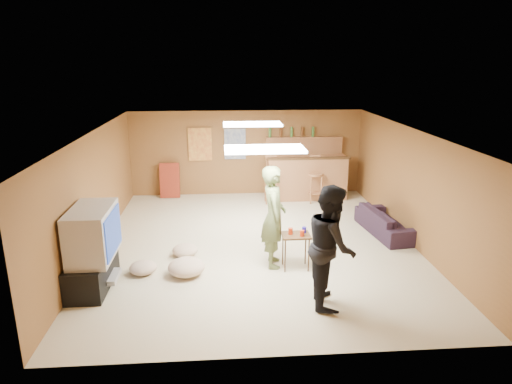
{
  "coord_description": "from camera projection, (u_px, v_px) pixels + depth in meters",
  "views": [
    {
      "loc": [
        -0.64,
        -8.21,
        3.48
      ],
      "look_at": [
        0.0,
        0.2,
        1.0
      ],
      "focal_mm": 32.0,
      "sensor_mm": 36.0,
      "label": 1
    }
  ],
  "objects": [
    {
      "name": "ground",
      "position": [
        257.0,
        244.0,
        8.88
      ],
      "size": [
        7.0,
        7.0,
        0.0
      ],
      "primitive_type": "plane",
      "color": "#C3B695",
      "rests_on": "ground"
    },
    {
      "name": "cup_red_near",
      "position": [
        290.0,
        231.0,
        7.71
      ],
      "size": [
        0.09,
        0.09,
        0.11
      ],
      "primitive_type": "cylinder",
      "rotation": [
        0.0,
        0.0,
        -0.26
      ],
      "color": "#B72C0C",
      "rests_on": "tray_table"
    },
    {
      "name": "cushion_far",
      "position": [
        143.0,
        268.0,
        7.65
      ],
      "size": [
        0.52,
        0.52,
        0.21
      ],
      "primitive_type": "ellipsoid",
      "rotation": [
        0.0,
        0.0,
        0.15
      ],
      "color": "tan",
      "rests_on": "ground"
    },
    {
      "name": "poster_left",
      "position": [
        200.0,
        144.0,
        11.73
      ],
      "size": [
        0.6,
        0.03,
        0.85
      ],
      "primitive_type": "cube",
      "color": "#BF3F26",
      "rests_on": "wall_back"
    },
    {
      "name": "cup_blue",
      "position": [
        304.0,
        230.0,
        7.77
      ],
      "size": [
        0.09,
        0.09,
        0.1
      ],
      "primitive_type": "cylinder",
      "rotation": [
        0.0,
        0.0,
        0.26
      ],
      "color": "#1F148F",
      "rests_on": "tray_table"
    },
    {
      "name": "poster_right",
      "position": [
        235.0,
        144.0,
        11.79
      ],
      "size": [
        0.55,
        0.03,
        0.8
      ],
      "primitive_type": "cube",
      "color": "#334C99",
      "rests_on": "wall_back"
    },
    {
      "name": "ceiling_panel_front",
      "position": [
        265.0,
        149.0,
        6.84
      ],
      "size": [
        1.2,
        0.6,
        0.04
      ],
      "primitive_type": "cube",
      "color": "white",
      "rests_on": "ceiling"
    },
    {
      "name": "person_black",
      "position": [
        331.0,
        246.0,
        6.53
      ],
      "size": [
        0.77,
        0.94,
        1.8
      ],
      "primitive_type": "imported",
      "rotation": [
        0.0,
        0.0,
        1.46
      ],
      "color": "black",
      "rests_on": "ground"
    },
    {
      "name": "wall_front",
      "position": [
        280.0,
        274.0,
        5.22
      ],
      "size": [
        6.0,
        0.02,
        2.2
      ],
      "primitive_type": "cube",
      "color": "brown",
      "rests_on": "ground"
    },
    {
      "name": "tv_screen",
      "position": [
        113.0,
        232.0,
        7.03
      ],
      "size": [
        0.02,
        0.95,
        0.65
      ],
      "primitive_type": "cube",
      "color": "navy",
      "rests_on": "tv_body"
    },
    {
      "name": "sofa",
      "position": [
        386.0,
        222.0,
        9.37
      ],
      "size": [
        0.87,
        1.77,
        0.5
      ],
      "primitive_type": "imported",
      "rotation": [
        0.0,
        0.0,
        1.69
      ],
      "color": "black",
      "rests_on": "ground"
    },
    {
      "name": "tv_stand",
      "position": [
        92.0,
        272.0,
        7.18
      ],
      "size": [
        0.55,
        1.3,
        0.5
      ],
      "primitive_type": "cube",
      "color": "black",
      "rests_on": "ground"
    },
    {
      "name": "bar_counter",
      "position": [
        306.0,
        177.0,
        11.66
      ],
      "size": [
        2.0,
        0.6,
        1.1
      ],
      "primitive_type": "cube",
      "color": "#955C36",
      "rests_on": "ground"
    },
    {
      "name": "wall_left",
      "position": [
        94.0,
        193.0,
        8.36
      ],
      "size": [
        0.02,
        7.0,
        2.2
      ],
      "primitive_type": "cube",
      "color": "brown",
      "rests_on": "ground"
    },
    {
      "name": "bar_shelf",
      "position": [
        304.0,
        138.0,
        11.82
      ],
      "size": [
        2.0,
        0.18,
        0.05
      ],
      "primitive_type": "cube",
      "color": "#955C36",
      "rests_on": "bar_backing"
    },
    {
      "name": "dvd_box",
      "position": [
        107.0,
        277.0,
        7.23
      ],
      "size": [
        0.35,
        0.5,
        0.08
      ],
      "primitive_type": "cube",
      "color": "#B2B2B7",
      "rests_on": "tv_stand"
    },
    {
      "name": "tv_body",
      "position": [
        93.0,
        233.0,
        7.0
      ],
      "size": [
        0.6,
        1.1,
        0.8
      ],
      "primitive_type": "cube",
      "color": "#B2B2B7",
      "rests_on": "tv_stand"
    },
    {
      "name": "bar_stool_right",
      "position": [
        315.0,
        180.0,
        11.3
      ],
      "size": [
        0.44,
        0.44,
        1.15
      ],
      "primitive_type": null,
      "rotation": [
        0.0,
        0.0,
        0.24
      ],
      "color": "#955C36",
      "rests_on": "ground"
    },
    {
      "name": "tray_table",
      "position": [
        296.0,
        251.0,
        7.79
      ],
      "size": [
        0.48,
        0.39,
        0.62
      ],
      "primitive_type": "cube",
      "rotation": [
        0.0,
        0.0,
        0.02
      ],
      "color": "#3B2513",
      "rests_on": "ground"
    },
    {
      "name": "bottle_row",
      "position": [
        292.0,
        132.0,
        11.73
      ],
      "size": [
        1.2,
        0.08,
        0.26
      ],
      "primitive_type": null,
      "color": "#3F7233",
      "rests_on": "bar_shelf"
    },
    {
      "name": "bar_lip",
      "position": [
        309.0,
        158.0,
        11.26
      ],
      "size": [
        2.1,
        0.12,
        0.05
      ],
      "primitive_type": "cube",
      "color": "#3B2513",
      "rests_on": "bar_counter"
    },
    {
      "name": "wall_back",
      "position": [
        247.0,
        153.0,
        11.92
      ],
      "size": [
        6.0,
        0.02,
        2.2
      ],
      "primitive_type": "cube",
      "color": "brown",
      "rests_on": "ground"
    },
    {
      "name": "cup_red_far",
      "position": [
        302.0,
        233.0,
        7.62
      ],
      "size": [
        0.09,
        0.09,
        0.1
      ],
      "primitive_type": "cylinder",
      "rotation": [
        0.0,
        0.0,
        -0.34
      ],
      "color": "#B72C0C",
      "rests_on": "tray_table"
    },
    {
      "name": "ceiling_panel_back",
      "position": [
        252.0,
        124.0,
        9.42
      ],
      "size": [
        1.2,
        0.6,
        0.04
      ],
      "primitive_type": "cube",
      "color": "white",
      "rests_on": "ceiling"
    },
    {
      "name": "cushion_near_tv",
      "position": [
        186.0,
        267.0,
        7.59
      ],
      "size": [
        0.77,
        0.77,
        0.28
      ],
      "primitive_type": "ellipsoid",
      "rotation": [
        0.0,
        0.0,
        -0.3
      ],
      "color": "tan",
      "rests_on": "ground"
    },
    {
      "name": "wall_right",
      "position": [
        412.0,
        187.0,
        8.79
      ],
      "size": [
        0.02,
        7.0,
        2.2
      ],
      "primitive_type": "cube",
      "color": "brown",
      "rests_on": "ground"
    },
    {
      "name": "bar_backing",
      "position": [
        304.0,
        149.0,
        11.93
      ],
      "size": [
        2.0,
        0.14,
        0.6
      ],
      "primitive_type": "cube",
      "color": "#955C36",
      "rests_on": "bar_counter"
    },
    {
      "name": "cushion_mid",
      "position": [
        185.0,
        250.0,
        8.35
      ],
      "size": [
        0.56,
        0.56,
        0.21
      ],
      "primitive_type": "ellipsoid",
      "rotation": [
        0.0,
        0.0,
        0.24
      ],
      "color": "tan",
      "rests_on": "ground"
    },
    {
      "name": "bar_stool_left",
      "position": [
        271.0,
        178.0,
        11.25
      ],
      "size": [
        0.43,
        0.43,
        1.28
      ],
      "primitive_type": null,
      "rotation": [
        0.0,
        0.0,
        -0.07
      ],
      "color": "#955C36",
      "rests_on": "ground"
    },
    {
      "name": "person_olive",
      "position": [
        274.0,
        217.0,
        7.76
      ],
      "size": [
        0.44,
        0.66,
        1.78
      ],
      "primitive_type": "imported",
      "rotation": [
        0.0,
        0.0,
        1.55
      ],
      "color": "#5A673C",
      "rests_on": "ground"
    },
    {
      "name": "folding_chair_stack",
      "position": [
        170.0,
        180.0,
        11.77
      ],
      "size": [
        0.5,
        0.26,
        0.91
      ],
      "primitive_type": "cube",
      "rotation": [
        -0.14,
        0.0,
        0.0
      ],
      "color": "maroon",
      "rests_on": "ground"
    },
    {
      "name": "ceiling",
      "position": [
        257.0,
        132.0,
        8.26
      ],
      "size": [
        6.0,
        7.0,
        0.02
      ],
      "primitive_type": "cube",
      "color": "silver",
      "rests_on": "ground"
    }
  ]
}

